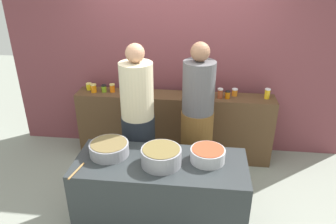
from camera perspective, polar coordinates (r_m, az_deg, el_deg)
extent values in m
plane|color=gray|center=(3.91, -0.61, -16.32)|extent=(12.00, 12.00, 0.00)
cube|color=brown|center=(4.50, 1.63, 11.21)|extent=(4.80, 0.12, 3.00)
cube|color=#513721|center=(4.54, 1.08, -2.51)|extent=(2.70, 0.36, 0.95)
cube|color=#2A2F31|center=(3.42, -1.29, -14.53)|extent=(1.70, 0.70, 0.81)
cylinder|color=yellow|center=(4.63, -13.90, 4.38)|extent=(0.07, 0.07, 0.09)
cylinder|color=#D6C666|center=(4.62, -13.96, 4.95)|extent=(0.08, 0.08, 0.01)
cylinder|color=orange|center=(4.52, -13.10, 4.07)|extent=(0.08, 0.08, 0.10)
cylinder|color=#D6C666|center=(4.50, -13.18, 4.77)|extent=(0.08, 0.08, 0.01)
cylinder|color=olive|center=(4.51, -11.34, 4.07)|extent=(0.07, 0.07, 0.09)
cylinder|color=black|center=(4.49, -11.40, 4.66)|extent=(0.07, 0.07, 0.01)
cylinder|color=orange|center=(4.48, -9.89, 4.14)|extent=(0.07, 0.07, 0.10)
cylinder|color=#D6C666|center=(4.46, -9.94, 4.84)|extent=(0.07, 0.07, 0.02)
cylinder|color=olive|center=(4.46, -6.01, 4.46)|extent=(0.08, 0.08, 0.13)
cylinder|color=#D6C666|center=(4.44, -6.05, 5.31)|extent=(0.08, 0.08, 0.02)
cylinder|color=red|center=(4.37, 3.57, 4.02)|extent=(0.09, 0.09, 0.12)
cylinder|color=silver|center=(4.34, 3.59, 4.81)|extent=(0.09, 0.09, 0.01)
cylinder|color=#B13226|center=(4.26, 6.49, 3.18)|extent=(0.07, 0.07, 0.09)
cylinder|color=silver|center=(4.24, 6.52, 3.84)|extent=(0.08, 0.08, 0.01)
cylinder|color=#974226|center=(4.27, 9.26, 3.21)|extent=(0.07, 0.07, 0.12)
cylinder|color=silver|center=(4.24, 9.33, 4.04)|extent=(0.07, 0.07, 0.02)
cylinder|color=#CC6A0D|center=(4.28, 10.57, 2.98)|extent=(0.06, 0.06, 0.09)
cylinder|color=black|center=(4.26, 10.62, 3.62)|extent=(0.07, 0.07, 0.01)
cylinder|color=orange|center=(4.39, 11.79, 3.39)|extent=(0.07, 0.07, 0.09)
cylinder|color=silver|center=(4.37, 11.85, 3.99)|extent=(0.08, 0.08, 0.01)
cylinder|color=gold|center=(4.39, 17.27, 3.07)|extent=(0.07, 0.07, 0.12)
cylinder|color=silver|center=(4.37, 17.38, 3.90)|extent=(0.07, 0.07, 0.01)
cylinder|color=gray|center=(3.30, -10.43, -6.48)|extent=(0.40, 0.40, 0.13)
cylinder|color=brown|center=(3.27, -10.52, -5.47)|extent=(0.36, 0.36, 0.00)
cylinder|color=gray|center=(3.09, -1.21, -7.97)|extent=(0.39, 0.39, 0.17)
cylinder|color=brown|center=(3.05, -1.22, -6.59)|extent=(0.36, 0.36, 0.00)
cylinder|color=#B7B7BC|center=(3.17, 7.07, -7.63)|extent=(0.34, 0.34, 0.13)
cylinder|color=#984126|center=(3.14, 7.14, -6.57)|extent=(0.31, 0.31, 0.00)
cylinder|color=#9E703D|center=(3.15, -16.03, -10.07)|extent=(0.07, 0.26, 0.02)
cylinder|color=black|center=(3.85, -5.10, -7.60)|extent=(0.38, 0.38, 1.02)
cylinder|color=beige|center=(3.48, -5.61, 3.81)|extent=(0.37, 0.37, 0.62)
sphere|color=tan|center=(3.35, -5.91, 10.41)|extent=(0.20, 0.20, 0.20)
cylinder|color=brown|center=(4.01, 5.02, -6.37)|extent=(0.39, 0.39, 0.99)
cylinder|color=#555457|center=(3.65, 5.49, 4.38)|extent=(0.37, 0.37, 0.61)
sphere|color=#8C6047|center=(3.53, 5.77, 10.64)|extent=(0.22, 0.22, 0.22)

